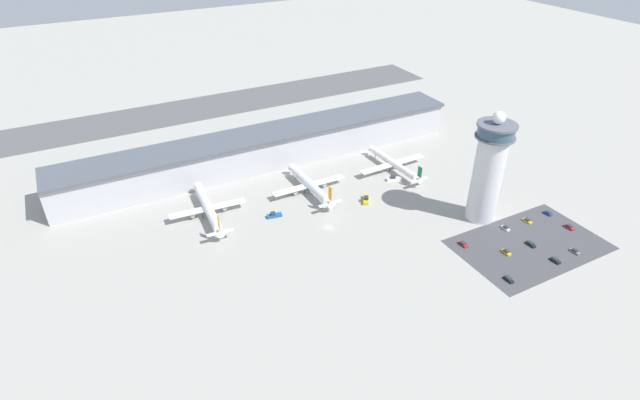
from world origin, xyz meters
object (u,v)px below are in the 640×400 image
(car_black_suv, at_px, (555,260))
(car_maroon_suv, at_px, (463,244))
(service_truck_fuel, at_px, (274,215))
(control_tower, at_px, (488,170))
(car_blue_compact, at_px, (509,279))
(airplane_gate_bravo, at_px, (310,185))
(car_grey_coupe, at_px, (548,213))
(car_green_van, at_px, (527,221))
(car_white_wagon, at_px, (575,251))
(airplane_gate_alpha, at_px, (208,208))
(car_red_hatchback, at_px, (506,252))
(car_navy_sedan, at_px, (506,228))
(car_silver_sedan, at_px, (531,244))
(service_truck_catering, at_px, (366,199))
(airplane_gate_charlie, at_px, (394,164))
(car_yellow_taxi, at_px, (569,227))
(service_truck_baggage, at_px, (394,179))

(car_black_suv, bearing_deg, car_maroon_suv, 134.68)
(service_truck_fuel, relative_size, car_black_suv, 1.64)
(control_tower, relative_size, service_truck_fuel, 7.24)
(car_black_suv, bearing_deg, car_blue_compact, 179.13)
(airplane_gate_bravo, bearing_deg, car_grey_coupe, -37.98)
(car_grey_coupe, bearing_deg, control_tower, 156.35)
(car_green_van, bearing_deg, car_white_wagon, -89.97)
(car_blue_compact, height_order, car_grey_coupe, car_grey_coupe)
(airplane_gate_alpha, height_order, car_red_hatchback, airplane_gate_alpha)
(car_grey_coupe, bearing_deg, car_red_hatchback, -162.12)
(car_navy_sedan, distance_m, car_black_suv, 26.38)
(car_red_hatchback, bearing_deg, car_silver_sedan, -2.93)
(control_tower, xyz_separation_m, service_truck_catering, (-39.06, 36.26, -24.08))
(car_green_van, xyz_separation_m, car_black_suv, (-12.31, -26.09, 0.04))
(service_truck_catering, height_order, car_maroon_suv, service_truck_catering)
(car_white_wagon, relative_size, car_silver_sedan, 0.95)
(service_truck_catering, bearing_deg, car_navy_sedan, -48.99)
(car_black_suv, distance_m, car_grey_coupe, 36.53)
(car_blue_compact, bearing_deg, airplane_gate_charlie, 82.89)
(airplane_gate_charlie, bearing_deg, car_white_wagon, -74.60)
(car_green_van, height_order, car_maroon_suv, car_green_van)
(car_silver_sedan, xyz_separation_m, car_red_hatchback, (-13.41, 0.69, 0.02))
(car_blue_compact, xyz_separation_m, car_grey_coupe, (51.25, 25.64, 0.06))
(service_truck_fuel, relative_size, car_grey_coupe, 1.75)
(airplane_gate_bravo, bearing_deg, control_tower, -43.70)
(service_truck_catering, distance_m, car_blue_compact, 77.30)
(airplane_gate_bravo, distance_m, car_maroon_suv, 79.64)
(car_white_wagon, bearing_deg, car_maroon_suv, 145.99)
(service_truck_catering, height_order, car_yellow_taxi, service_truck_catering)
(service_truck_baggage, relative_size, car_blue_compact, 1.89)
(car_yellow_taxi, bearing_deg, service_truck_fuel, 148.31)
(airplane_gate_alpha, relative_size, car_white_wagon, 10.25)
(car_yellow_taxi, bearing_deg, airplane_gate_alpha, 148.88)
(airplane_gate_alpha, bearing_deg, car_blue_compact, -47.50)
(service_truck_fuel, height_order, car_black_suv, service_truck_fuel)
(service_truck_catering, relative_size, car_red_hatchback, 1.93)
(airplane_gate_charlie, distance_m, car_silver_sedan, 83.68)
(car_navy_sedan, height_order, car_grey_coupe, car_navy_sedan)
(car_maroon_suv, distance_m, car_yellow_taxi, 52.35)
(airplane_gate_charlie, bearing_deg, car_red_hatchback, -89.92)
(car_blue_compact, height_order, car_silver_sedan, car_silver_sedan)
(airplane_gate_bravo, height_order, car_yellow_taxi, airplane_gate_bravo)
(service_truck_baggage, height_order, car_white_wagon, service_truck_baggage)
(car_navy_sedan, bearing_deg, car_silver_sedan, -87.22)
(airplane_gate_bravo, distance_m, service_truck_catering, 28.94)
(airplane_gate_alpha, bearing_deg, car_grey_coupe, -27.16)
(car_white_wagon, height_order, car_yellow_taxi, car_yellow_taxi)
(car_maroon_suv, distance_m, car_grey_coupe, 51.49)
(service_truck_fuel, xyz_separation_m, car_green_van, (101.13, -57.81, -0.32))
(airplane_gate_charlie, bearing_deg, car_silver_sedan, -80.69)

